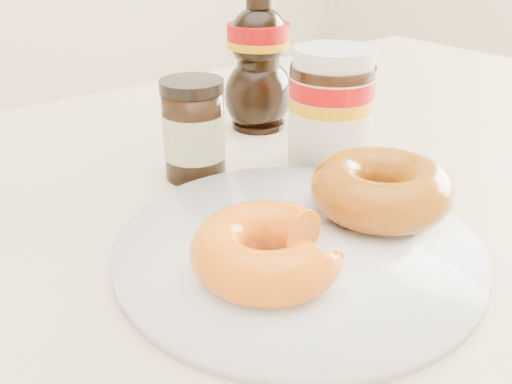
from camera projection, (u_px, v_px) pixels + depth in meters
dining_table at (293, 289)px, 0.54m from camera, size 1.40×0.90×0.75m
plate at (297, 247)px, 0.43m from camera, size 0.28×0.28×0.01m
donut_bitten at (267, 250)px, 0.38m from camera, size 0.11×0.11×0.04m
donut_whole at (381, 188)px, 0.46m from camera, size 0.12×0.12×0.04m
nutella_jar at (331, 103)px, 0.57m from camera, size 0.08×0.08×0.12m
syrup_bottle at (258, 59)px, 0.66m from camera, size 0.09×0.08×0.17m
dark_jar at (194, 131)px, 0.55m from camera, size 0.06×0.06×0.10m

